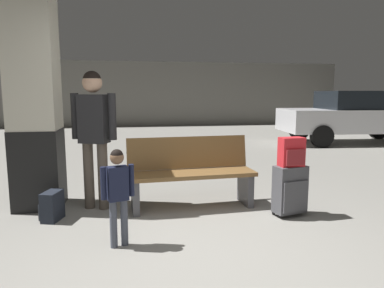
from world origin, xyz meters
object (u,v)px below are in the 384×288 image
(backpack_bright, at_px, (292,152))
(adult, at_px, (94,125))
(bench, at_px, (191,173))
(parked_car_side, at_px, (355,115))
(structural_pillar, at_px, (34,97))
(backpack_dark_floor, at_px, (52,206))
(suitcase, at_px, (290,190))
(child, at_px, (118,187))

(backpack_bright, relative_size, adult, 0.20)
(bench, height_order, parked_car_side, parked_car_side)
(structural_pillar, distance_m, parked_car_side, 8.92)
(backpack_dark_floor, bearing_deg, parked_car_side, 35.22)
(adult, distance_m, backpack_dark_floor, 1.07)
(suitcase, xyz_separation_m, child, (-1.98, -0.52, 0.26))
(child, relative_size, adult, 0.55)
(suitcase, relative_size, adult, 0.35)
(structural_pillar, relative_size, child, 3.00)
(child, bearing_deg, structural_pillar, 126.42)
(structural_pillar, relative_size, adult, 1.64)
(backpack_dark_floor, bearing_deg, backpack_bright, -6.65)
(backpack_bright, distance_m, child, 2.06)
(adult, bearing_deg, bench, -5.33)
(suitcase, distance_m, backpack_dark_floor, 2.79)
(structural_pillar, relative_size, parked_car_side, 0.67)
(child, distance_m, parked_car_side, 8.92)
(structural_pillar, xyz_separation_m, backpack_bright, (3.02, -0.89, -0.63))
(parked_car_side, bearing_deg, bench, -139.00)
(backpack_bright, bearing_deg, backpack_dark_floor, 173.35)
(child, height_order, parked_car_side, parked_car_side)
(bench, xyz_separation_m, parked_car_side, (5.69, 4.95, 0.36))
(adult, bearing_deg, suitcase, -16.46)
(bench, xyz_separation_m, backpack_dark_floor, (-1.66, -0.24, -0.28))
(structural_pillar, height_order, backpack_dark_floor, structural_pillar)
(bench, xyz_separation_m, backpack_bright, (1.10, -0.57, 0.33))
(backpack_bright, distance_m, adult, 2.41)
(backpack_dark_floor, bearing_deg, child, -47.01)
(structural_pillar, bearing_deg, suitcase, -16.41)
(structural_pillar, distance_m, bench, 2.17)
(structural_pillar, distance_m, child, 1.93)
(backpack_bright, bearing_deg, structural_pillar, 163.58)
(bench, height_order, backpack_dark_floor, bench)
(parked_car_side, bearing_deg, backpack_dark_floor, -144.78)
(bench, distance_m, suitcase, 1.24)
(bench, xyz_separation_m, adult, (-1.20, 0.11, 0.62))
(child, height_order, adult, adult)
(adult, bearing_deg, backpack_bright, -16.48)
(suitcase, xyz_separation_m, backpack_bright, (-0.00, -0.00, 0.45))
(backpack_dark_floor, xyz_separation_m, parked_car_side, (7.35, 5.19, 0.64))
(bench, bearing_deg, backpack_dark_floor, -171.62)
(suitcase, distance_m, child, 2.06)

